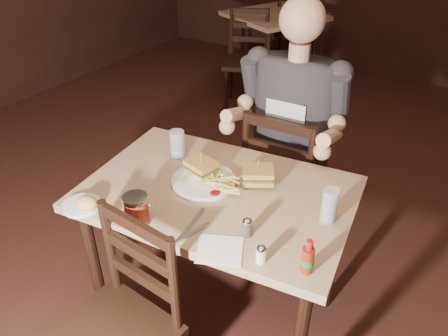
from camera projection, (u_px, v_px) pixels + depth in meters
The scene contains 23 objects.
room_shell at pixel (234, 14), 1.69m from camera, with size 7.00×7.00×7.00m.
main_table at pixel (218, 208), 1.84m from camera, with size 1.17×0.85×0.77m.
bg_table at pixel (274, 23), 4.32m from camera, with size 1.06×1.06×0.77m.
chair_far at pixel (288, 181), 2.40m from camera, with size 0.42×0.46×0.91m, color black, non-canonical shape.
bg_chair_far at pixel (296, 30), 4.81m from camera, with size 0.45×0.49×0.97m, color black, non-canonical shape.
bg_chair_near at pixel (246, 62), 4.05m from camera, with size 0.41×0.45×0.89m, color black, non-canonical shape.
diner at pixel (292, 101), 2.09m from camera, with size 0.55×0.43×0.96m, color #333036, non-canonical shape.
dinner_plate at pixel (204, 182), 1.83m from camera, with size 0.26×0.26×0.01m, color white.
sandwich_left at pixel (201, 163), 1.84m from camera, with size 0.12×0.10×0.10m, color tan, non-canonical shape.
sandwich_right at pixel (258, 170), 1.79m from camera, with size 0.13×0.10×0.11m, color tan, non-canonical shape.
fries_pile at pixel (222, 180), 1.79m from camera, with size 0.24×0.17×0.04m, color #EAD36B, non-canonical shape.
ketchup_dollop at pixel (215, 193), 1.74m from camera, with size 0.04×0.04×0.01m, color maroon.
glass_left at pixel (177, 144), 1.98m from camera, with size 0.07×0.07×0.13m, color silver.
glass_right at pixel (329, 205), 1.59m from camera, with size 0.06×0.06×0.14m, color silver.
hot_sauce at pixel (308, 256), 1.38m from camera, with size 0.04×0.04×0.13m, color maroon, non-canonical shape.
salt_shaker at pixel (261, 254), 1.43m from camera, with size 0.03×0.03×0.06m, color white, non-canonical shape.
pepper_shaker at pixel (247, 228), 1.54m from camera, with size 0.04×0.04×0.07m, color #38332D, non-canonical shape.
syrup_dispenser at pixel (136, 210), 1.59m from camera, with size 0.09×0.09×0.12m, color maroon, non-canonical shape.
napkin at pixel (220, 250), 1.49m from camera, with size 0.15×0.14×0.00m, color white.
knife at pixel (191, 224), 1.60m from camera, with size 0.01×0.20×0.00m, color silver.
fork at pixel (191, 233), 1.56m from camera, with size 0.01×0.17×0.01m, color silver.
side_plate at pixel (82, 206), 1.69m from camera, with size 0.14×0.14×0.01m, color white.
bread_roll at pixel (87, 203), 1.66m from camera, with size 0.09×0.07×0.05m, color tan.
Camera 1 is at (0.89, -1.50, 1.82)m, focal length 35.00 mm.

